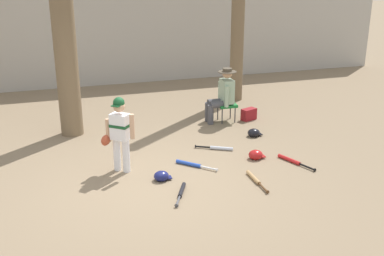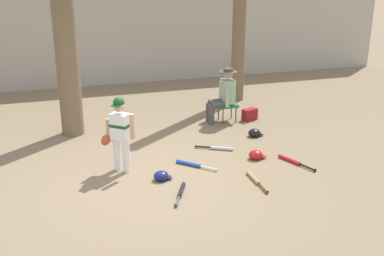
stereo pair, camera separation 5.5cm
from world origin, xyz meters
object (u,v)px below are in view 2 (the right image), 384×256
(young_ballplayer, at_px, (119,130))
(bat_wood_tan, at_px, (255,179))
(batting_helmet_navy, at_px, (161,176))
(bat_black_composite, at_px, (181,192))
(handbag_beside_stool, at_px, (250,114))
(seated_spectator, at_px, (223,94))
(folding_stool, at_px, (227,105))
(bat_aluminum_silver, at_px, (219,148))
(bat_red_barrel, at_px, (292,161))
(batting_helmet_red, at_px, (256,155))
(batting_helmet_black, at_px, (255,133))
(bat_blue_youth, at_px, (192,164))

(young_ballplayer, height_order, bat_wood_tan, young_ballplayer)
(young_ballplayer, distance_m, batting_helmet_navy, 1.04)
(bat_black_composite, bearing_deg, bat_wood_tan, 3.23)
(young_ballplayer, bearing_deg, handbag_beside_stool, 30.43)
(seated_spectator, xyz_separation_m, bat_wood_tan, (-0.58, -3.01, -0.61))
(young_ballplayer, bearing_deg, folding_stool, 35.99)
(bat_aluminum_silver, bearing_deg, seated_spectator, 66.81)
(bat_wood_tan, bearing_deg, bat_aluminum_silver, 93.51)
(seated_spectator, height_order, bat_red_barrel, seated_spectator)
(bat_black_composite, relative_size, batting_helmet_navy, 2.30)
(batting_helmet_red, bearing_deg, handbag_beside_stool, 69.29)
(young_ballplayer, height_order, folding_stool, young_ballplayer)
(seated_spectator, bearing_deg, folding_stool, -1.85)
(folding_stool, relative_size, bat_red_barrel, 0.52)
(seated_spectator, relative_size, batting_helmet_black, 4.00)
(bat_red_barrel, height_order, bat_black_composite, same)
(bat_aluminum_silver, bearing_deg, batting_helmet_red, -51.45)
(bat_aluminum_silver, relative_size, bat_red_barrel, 0.84)
(young_ballplayer, bearing_deg, batting_helmet_navy, -44.97)
(batting_helmet_black, bearing_deg, seated_spectator, 104.33)
(handbag_beside_stool, relative_size, batting_helmet_red, 1.10)
(bat_aluminum_silver, relative_size, batting_helmet_navy, 2.27)
(folding_stool, xyz_separation_m, bat_wood_tan, (-0.68, -3.00, -0.33))
(young_ballplayer, height_order, bat_blue_youth, young_ballplayer)
(young_ballplayer, bearing_deg, bat_red_barrel, -10.75)
(bat_blue_youth, height_order, bat_wood_tan, same)
(bat_red_barrel, bearing_deg, batting_helmet_black, 93.62)
(folding_stool, height_order, bat_aluminum_silver, folding_stool)
(bat_red_barrel, xyz_separation_m, batting_helmet_navy, (-2.39, -0.00, 0.04))
(seated_spectator, relative_size, bat_aluminum_silver, 1.80)
(handbag_beside_stool, bearing_deg, bat_black_composite, -129.35)
(seated_spectator, distance_m, batting_helmet_navy, 3.28)
(handbag_beside_stool, bearing_deg, batting_helmet_navy, -137.16)
(batting_helmet_navy, bearing_deg, bat_wood_tan, -18.61)
(handbag_beside_stool, distance_m, bat_red_barrel, 2.46)
(batting_helmet_black, bearing_deg, bat_red_barrel, -86.38)
(bat_blue_youth, relative_size, bat_wood_tan, 0.79)
(bat_aluminum_silver, xyz_separation_m, bat_black_composite, (-1.18, -1.52, 0.00))
(batting_helmet_black, height_order, batting_helmet_navy, batting_helmet_black)
(handbag_beside_stool, distance_m, bat_blue_youth, 2.87)
(handbag_beside_stool, bearing_deg, bat_blue_youth, -134.16)
(bat_aluminum_silver, bearing_deg, folding_stool, 63.76)
(bat_aluminum_silver, distance_m, bat_red_barrel, 1.41)
(seated_spectator, relative_size, bat_wood_tan, 1.54)
(bat_aluminum_silver, xyz_separation_m, batting_helmet_navy, (-1.36, -0.96, 0.04))
(folding_stool, distance_m, bat_red_barrel, 2.55)
(young_ballplayer, height_order, handbag_beside_stool, young_ballplayer)
(folding_stool, xyz_separation_m, bat_black_composite, (-1.95, -3.07, -0.33))
(batting_helmet_navy, bearing_deg, folding_stool, 49.87)
(seated_spectator, distance_m, bat_blue_youth, 2.61)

